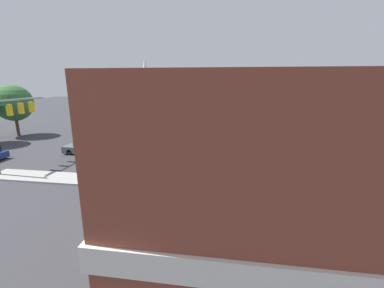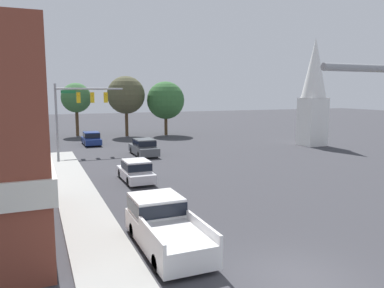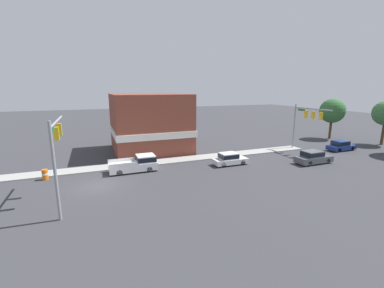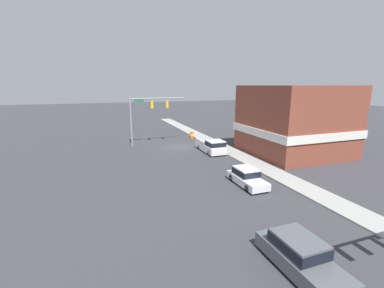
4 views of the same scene
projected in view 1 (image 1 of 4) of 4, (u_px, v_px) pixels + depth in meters
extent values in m
plane|color=#38383D|center=(329.00, 171.00, 24.04)|extent=(200.00, 200.00, 0.00)
cube|color=#9E9E99|center=(358.00, 196.00, 18.55)|extent=(2.40, 60.00, 0.14)
cylinder|color=gray|center=(340.00, 123.00, 28.52)|extent=(0.22, 0.22, 7.20)
cylinder|color=gray|center=(361.00, 97.00, 24.01)|extent=(7.84, 0.18, 0.18)
cube|color=gold|center=(356.00, 105.00, 25.09)|extent=(0.36, 0.36, 1.05)
sphere|color=yellow|center=(358.00, 102.00, 24.98)|extent=(0.22, 0.22, 0.22)
cube|color=gold|center=(367.00, 108.00, 22.96)|extent=(0.36, 0.36, 1.05)
sphere|color=yellow|center=(370.00, 104.00, 22.86)|extent=(0.22, 0.22, 0.22)
cube|color=#196B38|center=(348.00, 98.00, 26.69)|extent=(1.40, 0.04, 0.30)
cylinder|color=gray|center=(18.00, 100.00, 24.32)|extent=(6.55, 0.18, 0.18)
cube|color=gold|center=(9.00, 110.00, 23.44)|extent=(0.36, 0.36, 1.05)
sphere|color=yellow|center=(11.00, 107.00, 23.34)|extent=(0.22, 0.22, 0.22)
cube|color=gold|center=(21.00, 108.00, 24.72)|extent=(0.36, 0.36, 1.05)
sphere|color=yellow|center=(22.00, 105.00, 24.62)|extent=(0.22, 0.22, 0.22)
cube|color=gold|center=(31.00, 107.00, 26.01)|extent=(0.36, 0.36, 1.05)
sphere|color=yellow|center=(33.00, 104.00, 25.90)|extent=(0.22, 0.22, 0.22)
cylinder|color=black|center=(148.00, 166.00, 24.21)|extent=(0.22, 0.66, 0.66)
cylinder|color=black|center=(152.00, 161.00, 25.70)|extent=(0.22, 0.66, 0.66)
cylinder|color=black|center=(175.00, 168.00, 23.82)|extent=(0.22, 0.66, 0.66)
cylinder|color=black|center=(179.00, 163.00, 25.31)|extent=(0.22, 0.66, 0.66)
cube|color=silver|center=(163.00, 163.00, 24.72)|extent=(1.77, 4.32, 0.61)
cube|color=silver|center=(166.00, 156.00, 24.52)|extent=(1.63, 2.07, 0.73)
cube|color=black|center=(166.00, 156.00, 24.52)|extent=(1.65, 2.16, 0.51)
cylinder|color=black|center=(69.00, 152.00, 28.91)|extent=(0.22, 0.66, 0.66)
cylinder|color=black|center=(78.00, 149.00, 30.50)|extent=(0.22, 0.66, 0.66)
cylinder|color=black|center=(94.00, 153.00, 28.47)|extent=(0.22, 0.66, 0.66)
cylinder|color=black|center=(101.00, 150.00, 30.07)|extent=(0.22, 0.66, 0.66)
cube|color=#51565B|center=(85.00, 149.00, 29.43)|extent=(1.88, 4.75, 0.75)
cube|color=#51565B|center=(87.00, 143.00, 29.21)|extent=(1.73, 2.28, 0.71)
cube|color=black|center=(87.00, 143.00, 29.21)|extent=(1.75, 2.37, 0.50)
cylinder|color=black|center=(2.00, 155.00, 27.90)|extent=(0.22, 0.66, 0.66)
cylinder|color=black|center=(275.00, 181.00, 20.76)|extent=(0.22, 0.66, 0.66)
cylinder|color=black|center=(271.00, 172.00, 22.58)|extent=(0.22, 0.66, 0.66)
cylinder|color=black|center=(318.00, 183.00, 20.27)|extent=(0.22, 0.66, 0.66)
cylinder|color=black|center=(311.00, 175.00, 22.09)|extent=(0.22, 0.66, 0.66)
cube|color=white|center=(294.00, 174.00, 21.36)|extent=(2.11, 5.34, 0.85)
cube|color=white|center=(276.00, 164.00, 21.38)|extent=(2.01, 2.03, 0.77)
cube|color=black|center=(276.00, 164.00, 21.38)|extent=(2.03, 2.11, 0.54)
cube|color=white|center=(313.00, 172.00, 20.09)|extent=(0.12, 3.01, 0.35)
cube|color=white|center=(306.00, 164.00, 22.00)|extent=(0.12, 3.01, 0.35)
cube|color=brown|center=(256.00, 169.00, 11.85)|extent=(10.94, 10.70, 8.51)
cube|color=silver|center=(254.00, 193.00, 12.14)|extent=(11.24, 11.00, 0.90)
cube|color=white|center=(147.00, 111.00, 47.81)|extent=(2.55, 2.55, 5.48)
cone|color=white|center=(145.00, 77.00, 46.34)|extent=(2.80, 2.80, 6.70)
cylinder|color=#4C3823|center=(18.00, 127.00, 38.83)|extent=(0.44, 0.44, 2.57)
sphere|color=#336633|center=(14.00, 103.00, 37.94)|extent=(5.31, 5.31, 5.31)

